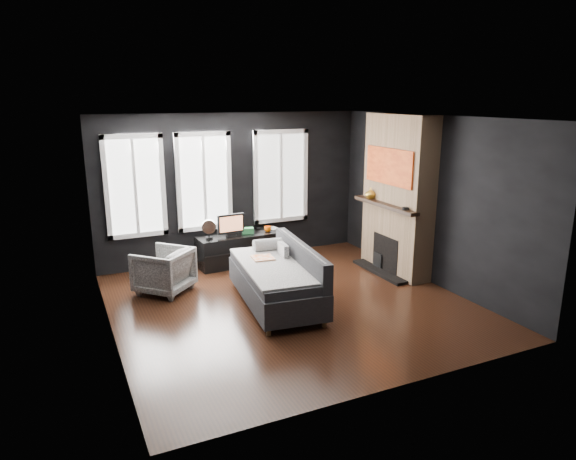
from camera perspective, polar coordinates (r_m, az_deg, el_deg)
name	(u,v)px	position (r m, az deg, el deg)	size (l,w,h in m)	color
floor	(290,304)	(7.67, 0.27, -8.21)	(5.00, 5.00, 0.00)	black
ceiling	(291,118)	(7.07, 0.30, 12.39)	(5.00, 5.00, 0.00)	white
wall_back	(233,188)	(9.53, -6.15, 4.72)	(5.00, 0.02, 2.70)	black
wall_left	(105,235)	(6.62, -19.71, -0.48)	(0.02, 5.00, 2.70)	black
wall_right	(431,200)	(8.59, 15.57, 3.18)	(0.02, 5.00, 2.70)	black
windows	(208,132)	(9.23, -8.93, 10.75)	(4.00, 0.16, 1.76)	white
fireplace	(398,195)	(8.93, 12.11, 3.81)	(0.70, 1.62, 2.70)	#93724C
sofa	(276,276)	(7.50, -1.38, -5.08)	(1.04, 2.08, 0.90)	#262729
stripe_pillow	(283,254)	(7.81, -0.53, -2.72)	(0.08, 0.34, 0.34)	gray
armchair	(164,268)	(8.23, -13.66, -4.16)	(0.75, 0.70, 0.77)	silver
media_console	(242,249)	(9.41, -5.18, -2.10)	(1.62, 0.51, 0.56)	black
monitor	(231,224)	(9.17, -6.38, 0.71)	(0.51, 0.11, 0.45)	black
desk_fan	(209,229)	(9.05, -8.78, 0.11)	(0.25, 0.25, 0.35)	#A6A6A6
mug	(268,228)	(9.45, -2.27, 0.20)	(0.13, 0.10, 0.13)	#E05602
book	(269,223)	(9.60, -2.12, 0.73)	(0.17, 0.02, 0.23)	#B8B192
storage_box	(248,231)	(9.35, -4.47, -0.06)	(0.20, 0.12, 0.11)	#276F39
mantel_vase	(371,193)	(9.15, 9.16, 4.04)	(0.19, 0.20, 0.19)	gold
mantel_clock	(406,209)	(8.37, 12.95, 2.34)	(0.11, 0.11, 0.04)	black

